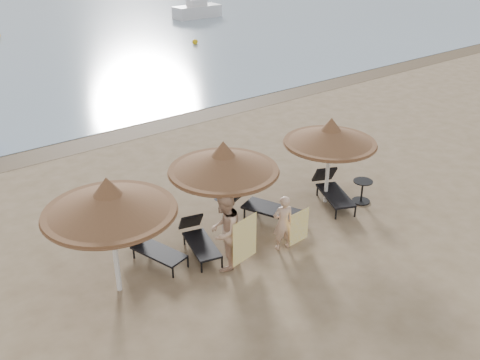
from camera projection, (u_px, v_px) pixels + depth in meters
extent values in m
plane|color=#8C7559|center=(242.00, 250.00, 13.96)|extent=(160.00, 160.00, 0.00)
cube|color=brown|center=(95.00, 141.00, 20.68)|extent=(200.00, 1.60, 0.01)
cube|color=silver|center=(197.00, 12.00, 44.87)|extent=(4.00, 1.60, 1.00)
cube|color=silver|center=(197.00, 2.00, 44.53)|extent=(1.50, 1.00, 0.60)
cylinder|color=silver|center=(115.00, 251.00, 12.03)|extent=(0.12, 0.12, 2.14)
cone|color=brown|center=(109.00, 201.00, 11.45)|extent=(2.95, 2.95, 0.56)
cone|color=brown|center=(107.00, 187.00, 11.30)|extent=(0.71, 0.71, 0.46)
cylinder|color=brown|center=(110.00, 212.00, 11.57)|extent=(2.89, 2.89, 0.10)
cylinder|color=silver|center=(224.00, 205.00, 14.02)|extent=(0.12, 0.12, 2.07)
cone|color=brown|center=(223.00, 161.00, 13.46)|extent=(2.86, 2.86, 0.54)
cone|color=brown|center=(223.00, 149.00, 13.31)|extent=(0.69, 0.69, 0.44)
cylinder|color=brown|center=(224.00, 170.00, 13.57)|extent=(2.80, 2.80, 0.10)
cylinder|color=silver|center=(327.00, 172.00, 15.89)|extent=(0.11, 0.11, 1.97)
cone|color=brown|center=(330.00, 135.00, 15.35)|extent=(2.72, 2.72, 0.52)
cone|color=brown|center=(331.00, 125.00, 15.22)|extent=(0.66, 0.66, 0.42)
cylinder|color=brown|center=(330.00, 143.00, 15.46)|extent=(2.67, 2.67, 0.09)
cylinder|color=black|center=(173.00, 273.00, 12.85)|extent=(0.05, 0.05, 0.27)
cylinder|color=black|center=(188.00, 262.00, 13.23)|extent=(0.05, 0.05, 0.27)
cylinder|color=black|center=(134.00, 254.00, 13.57)|extent=(0.05, 0.05, 0.27)
cylinder|color=black|center=(149.00, 244.00, 13.96)|extent=(0.05, 0.05, 0.27)
cube|color=black|center=(159.00, 252.00, 13.35)|extent=(0.98, 1.56, 0.06)
cube|color=black|center=(134.00, 233.00, 13.71)|extent=(0.69, 0.56, 0.55)
cylinder|color=black|center=(202.00, 268.00, 13.03)|extent=(0.05, 0.05, 0.27)
cylinder|color=black|center=(222.00, 263.00, 13.22)|extent=(0.05, 0.05, 0.27)
cylinder|color=black|center=(184.00, 240.00, 14.14)|extent=(0.05, 0.05, 0.27)
cylinder|color=black|center=(203.00, 236.00, 14.33)|extent=(0.05, 0.05, 0.27)
cube|color=black|center=(202.00, 245.00, 13.65)|extent=(0.92, 1.54, 0.06)
cube|color=black|center=(191.00, 221.00, 14.24)|extent=(0.67, 0.53, 0.54)
cylinder|color=black|center=(295.00, 228.00, 14.62)|extent=(0.06, 0.06, 0.32)
cylinder|color=black|center=(305.00, 218.00, 15.11)|extent=(0.06, 0.06, 0.32)
cylinder|color=black|center=(244.00, 214.00, 15.33)|extent=(0.06, 0.06, 0.32)
cylinder|color=black|center=(255.00, 204.00, 15.83)|extent=(0.06, 0.06, 0.32)
cube|color=black|center=(273.00, 210.00, 15.16)|extent=(1.32, 1.85, 0.07)
cube|color=black|center=(242.00, 193.00, 15.49)|extent=(0.84, 0.72, 0.65)
cylinder|color=black|center=(336.00, 215.00, 15.31)|extent=(0.05, 0.05, 0.30)
cylinder|color=black|center=(355.00, 212.00, 15.44)|extent=(0.05, 0.05, 0.30)
cylinder|color=black|center=(317.00, 191.00, 16.61)|extent=(0.05, 0.05, 0.30)
cylinder|color=black|center=(335.00, 189.00, 16.73)|extent=(0.05, 0.05, 0.30)
cube|color=black|center=(335.00, 195.00, 15.99)|extent=(1.24, 1.72, 0.06)
cube|color=black|center=(324.00, 174.00, 16.69)|extent=(0.78, 0.67, 0.60)
cylinder|color=black|center=(361.00, 201.00, 16.31)|extent=(0.55, 0.55, 0.04)
cylinder|color=black|center=(362.00, 191.00, 16.16)|extent=(0.06, 0.06, 0.66)
cylinder|color=black|center=(363.00, 181.00, 16.00)|extent=(0.59, 0.59, 0.03)
imported|color=#D4A98B|center=(224.00, 225.00, 12.80)|extent=(1.31, 1.22, 2.39)
imported|color=#D4A98B|center=(283.00, 219.00, 13.66)|extent=(0.94, 0.76, 1.79)
cube|color=yellow|center=(245.00, 240.00, 12.90)|extent=(0.84, 0.18, 1.20)
cube|color=yellow|center=(299.00, 227.00, 13.78)|extent=(0.67, 0.07, 0.94)
cube|color=silver|center=(220.00, 192.00, 14.01)|extent=(0.34, 0.16, 0.41)
cube|color=black|center=(228.00, 205.00, 13.87)|extent=(0.24, 0.14, 0.33)
sphere|color=#E9B30C|center=(195.00, 42.00, 35.80)|extent=(0.38, 0.38, 0.38)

